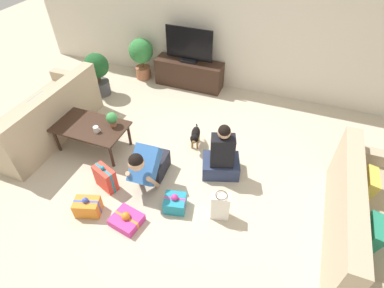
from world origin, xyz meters
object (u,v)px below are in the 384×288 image
(dog, at_px, (195,135))
(gift_box_b, at_px, (106,178))
(coffee_table, at_px, (91,128))
(gift_box_a, at_px, (127,220))
(sofa_left, at_px, (44,119))
(gift_bag_a, at_px, (220,206))
(sofa_right, at_px, (367,224))
(person_sitting, at_px, (222,157))
(gift_box_c, at_px, (175,203))
(tv, at_px, (189,47))
(potted_plant_back_left, at_px, (141,55))
(person_kneeling, at_px, (148,165))
(tv_console, at_px, (189,74))
(mug, at_px, (96,129))
(gift_box_d, at_px, (88,207))
(potted_plant_corner_left, at_px, (98,71))
(tabletop_plant, at_px, (112,119))

(dog, relative_size, gift_box_b, 1.12)
(coffee_table, xyz_separation_m, gift_box_a, (1.17, -1.05, -0.33))
(gift_box_a, xyz_separation_m, gift_box_b, (-0.55, 0.42, 0.11))
(coffee_table, bearing_deg, sofa_left, 178.73)
(gift_bag_a, bearing_deg, sofa_right, 9.68)
(person_sitting, xyz_separation_m, gift_box_c, (-0.38, -0.80, -0.22))
(tv, relative_size, potted_plant_back_left, 1.10)
(gift_box_b, bearing_deg, person_kneeling, 28.31)
(tv_console, bearing_deg, gift_bag_a, -62.00)
(coffee_table, bearing_deg, gift_bag_a, -13.81)
(coffee_table, bearing_deg, mug, -24.61)
(sofa_left, height_order, gift_box_d, sofa_left)
(sofa_right, xyz_separation_m, gift_box_b, (-3.25, -0.37, -0.13))
(sofa_left, height_order, person_sitting, person_sitting)
(sofa_left, xyz_separation_m, potted_plant_corner_left, (0.15, 1.36, 0.18))
(tv, bearing_deg, potted_plant_back_left, -177.20)
(potted_plant_back_left, height_order, gift_box_b, potted_plant_back_left)
(gift_box_b, relative_size, gift_box_d, 1.12)
(tv, bearing_deg, gift_box_a, -82.25)
(person_sitting, distance_m, gift_bag_a, 0.76)
(tv, height_order, gift_bag_a, tv)
(tv, relative_size, person_sitting, 1.02)
(person_kneeling, distance_m, dog, 1.00)
(sofa_right, height_order, potted_plant_back_left, sofa_right)
(gift_box_b, bearing_deg, potted_plant_corner_left, 124.88)
(person_kneeling, bearing_deg, tabletop_plant, 146.65)
(tv, height_order, potted_plant_corner_left, tv)
(sofa_left, distance_m, gift_box_b, 1.69)
(dog, bearing_deg, gift_box_b, -138.84)
(person_sitting, distance_m, dog, 0.69)
(sofa_right, bearing_deg, gift_box_c, 99.19)
(sofa_left, distance_m, sofa_right, 4.81)
(gift_box_a, height_order, mug, mug)
(sofa_right, height_order, tv_console, sofa_right)
(person_sitting, bearing_deg, gift_box_b, 11.57)
(sofa_left, bearing_deg, coffee_table, 88.73)
(sofa_right, height_order, mug, sofa_right)
(sofa_left, relative_size, mug, 16.90)
(tv_console, xyz_separation_m, gift_box_c, (0.93, -2.91, -0.17))
(potted_plant_corner_left, height_order, person_sitting, person_sitting)
(person_kneeling, bearing_deg, dog, 67.82)
(dog, xyz_separation_m, tabletop_plant, (-1.15, -0.44, 0.33))
(potted_plant_corner_left, height_order, mug, potted_plant_corner_left)
(person_sitting, xyz_separation_m, gift_box_d, (-1.39, -1.26, -0.21))
(coffee_table, bearing_deg, person_kneeling, -16.97)
(gift_box_a, distance_m, gift_box_d, 0.54)
(person_kneeling, xyz_separation_m, gift_box_c, (0.50, -0.28, -0.25))
(person_sitting, relative_size, gift_box_a, 2.26)
(coffee_table, distance_m, gift_box_c, 1.78)
(potted_plant_corner_left, relative_size, gift_box_b, 2.05)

